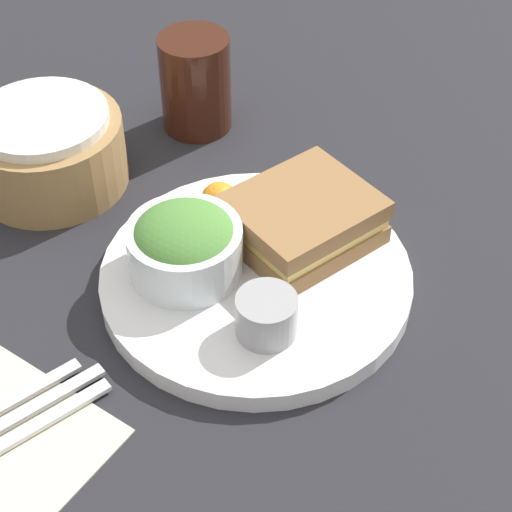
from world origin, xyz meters
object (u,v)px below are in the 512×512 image
object	(u,v)px
bread_basket	(47,149)
fork	(16,438)
salad_bowl	(185,245)
drink_glass	(195,83)
dressing_cup	(266,316)
knife	(6,423)
plate	(256,278)
sandwich	(303,219)

from	to	relation	value
bread_basket	fork	size ratio (longest dim) A/B	0.95
salad_bowl	drink_glass	size ratio (longest dim) A/B	0.95
dressing_cup	fork	distance (m)	0.24
bread_basket	knife	distance (m)	0.34
knife	plate	bearing A→B (deg)	180.00
drink_glass	fork	bearing A→B (deg)	-161.11
salad_bowl	dressing_cup	bearing A→B (deg)	-101.23
dressing_cup	bread_basket	xyz separation A→B (m)	(0.06, 0.33, 0.00)
sandwich	plate	bearing A→B (deg)	169.71
salad_bowl	dressing_cup	size ratio (longest dim) A/B	1.98
plate	knife	distance (m)	0.27
plate	drink_glass	world-z (taller)	drink_glass
plate	salad_bowl	bearing A→B (deg)	122.96
drink_glass	knife	world-z (taller)	drink_glass
plate	dressing_cup	bearing A→B (deg)	-138.46
bread_basket	fork	xyz separation A→B (m)	(-0.27, -0.22, -0.04)
plate	knife	bearing A→B (deg)	163.14
dressing_cup	sandwich	bearing A→B (deg)	18.05
plate	sandwich	distance (m)	0.07
salad_bowl	knife	world-z (taller)	salad_bowl
dressing_cup	salad_bowl	bearing A→B (deg)	78.77
plate	dressing_cup	xyz separation A→B (m)	(-0.06, -0.05, 0.03)
drink_glass	fork	size ratio (longest dim) A/B	0.65
sandwich	drink_glass	world-z (taller)	drink_glass
plate	salad_bowl	distance (m)	0.08
plate	bread_basket	distance (m)	0.28
salad_bowl	bread_basket	world-z (taller)	bread_basket
fork	drink_glass	bearing A→B (deg)	-144.24
salad_bowl	drink_glass	world-z (taller)	drink_glass
sandwich	salad_bowl	world-z (taller)	salad_bowl
sandwich	fork	world-z (taller)	sandwich
bread_basket	fork	bearing A→B (deg)	-140.63
salad_bowl	bread_basket	size ratio (longest dim) A/B	0.65
sandwich	dressing_cup	world-z (taller)	sandwich
salad_bowl	fork	size ratio (longest dim) A/B	0.62
sandwich	fork	distance (m)	0.34
plate	bread_basket	bearing A→B (deg)	88.75
bread_basket	knife	xyz separation A→B (m)	(-0.26, -0.20, -0.04)
dressing_cup	bread_basket	bearing A→B (deg)	79.07
bread_basket	salad_bowl	bearing A→B (deg)	-100.78
salad_bowl	knife	size ratio (longest dim) A/B	0.59
salad_bowl	dressing_cup	distance (m)	0.11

